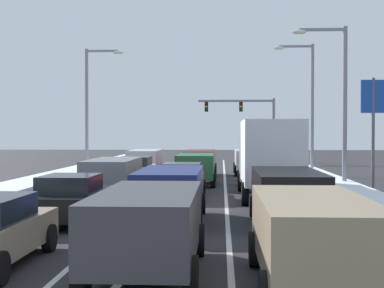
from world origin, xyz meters
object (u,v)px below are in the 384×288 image
box_truck_right_lane_third (269,155)px  traffic_light_gantry (250,116)px  sedan_black_left_lane_second (71,198)px  street_lamp_right_far (307,97)px  suv_gray_left_lane_third (113,174)px  suv_black_right_lane_second (287,192)px  suv_green_center_lane_fourth (196,166)px  suv_silver_right_lane_fifth (250,160)px  sedan_red_center_lane_third (182,180)px  sedan_white_right_lane_fourth (257,170)px  sedan_white_left_lane_fourth (136,170)px  street_lamp_left_mid (92,100)px  suv_navy_center_lane_second (170,190)px  street_lamp_right_mid (337,93)px  suv_maroon_center_lane_fifth (200,160)px  suv_silver_left_lane_fifth (146,160)px  suv_tan_right_lane_nearest (313,233)px  suv_charcoal_center_lane_nearest (148,223)px

box_truck_right_lane_third → traffic_light_gantry: size_ratio=0.95×
sedan_black_left_lane_second → street_lamp_right_far: size_ratio=0.52×
traffic_light_gantry → suv_gray_left_lane_third: bearing=-103.6°
suv_black_right_lane_second → suv_green_center_lane_fourth: 13.85m
suv_silver_right_lane_fifth → sedan_red_center_lane_third: size_ratio=1.09×
sedan_white_right_lane_fourth → sedan_black_left_lane_second: 15.61m
suv_gray_left_lane_third → traffic_light_gantry: (7.58, 31.41, 3.48)m
sedan_red_center_lane_third → sedan_white_left_lane_fourth: size_ratio=1.00×
suv_gray_left_lane_third → street_lamp_left_mid: bearing=106.4°
traffic_light_gantry → street_lamp_right_far: (2.89, -18.19, 0.67)m
suv_navy_center_lane_second → street_lamp_right_mid: (7.20, 9.63, 3.76)m
sedan_white_right_lane_fourth → suv_gray_left_lane_third: (-6.77, -6.91, 0.25)m
suv_maroon_center_lane_fifth → suv_silver_left_lane_fifth: size_ratio=1.00×
suv_silver_right_lane_fifth → suv_silver_left_lane_fifth: bearing=-176.3°
sedan_black_left_lane_second → street_lamp_right_mid: 14.92m
suv_maroon_center_lane_fifth → street_lamp_right_mid: size_ratio=0.62×
suv_navy_center_lane_second → suv_maroon_center_lane_fifth: bearing=89.3°
suv_maroon_center_lane_fifth → street_lamp_left_mid: size_ratio=0.57×
street_lamp_left_mid → suv_tan_right_lane_nearest: bearing=-69.6°
suv_charcoal_center_lane_nearest → sedan_white_right_lane_fourth: bearing=80.5°
suv_green_center_lane_fourth → sedan_black_left_lane_second: bearing=-104.3°
suv_black_right_lane_second → suv_maroon_center_lane_fifth: same height
suv_black_right_lane_second → traffic_light_gantry: traffic_light_gantry is taller
sedan_red_center_lane_third → suv_maroon_center_lane_fifth: size_ratio=0.92×
suv_silver_left_lane_fifth → sedan_white_left_lane_fourth: bearing=-87.1°
street_lamp_left_mid → sedan_red_center_lane_third: bearing=-62.8°
suv_tan_right_lane_nearest → sedan_white_left_lane_fourth: 22.11m
suv_charcoal_center_lane_nearest → street_lamp_left_mid: street_lamp_left_mid is taller
suv_silver_right_lane_fifth → street_lamp_left_mid: (-10.89, 0.33, 4.11)m
street_lamp_left_mid → sedan_white_left_lane_fourth: bearing=-60.9°
suv_maroon_center_lane_fifth → suv_green_center_lane_fourth: bearing=-89.7°
suv_navy_center_lane_second → suv_gray_left_lane_third: same height
sedan_white_right_lane_fourth → suv_navy_center_lane_second: bearing=-104.7°
suv_charcoal_center_lane_nearest → suv_maroon_center_lane_fifth: same height
traffic_light_gantry → street_lamp_right_far: bearing=-81.0°
sedan_black_left_lane_second → traffic_light_gantry: traffic_light_gantry is taller
suv_tan_right_lane_nearest → sedan_black_left_lane_second: suv_tan_right_lane_nearest is taller
suv_black_right_lane_second → street_lamp_right_far: (3.62, 20.59, 4.15)m
suv_black_right_lane_second → sedan_white_left_lane_fourth: bearing=116.1°
box_truck_right_lane_third → suv_charcoal_center_lane_nearest: size_ratio=1.47×
suv_charcoal_center_lane_nearest → street_lamp_right_far: size_ratio=0.56×
sedan_black_left_lane_second → street_lamp_left_mid: (-4.20, 21.25, 4.36)m
street_lamp_right_far → suv_silver_left_lane_fifth: bearing=179.6°
suv_tan_right_lane_nearest → suv_maroon_center_lane_fifth: same height
box_truck_right_lane_third → suv_maroon_center_lane_fifth: box_truck_right_lane_third is taller
suv_tan_right_lane_nearest → suv_gray_left_lane_third: size_ratio=1.00×
box_truck_right_lane_third → suv_silver_right_lane_fifth: box_truck_right_lane_third is taller
sedan_red_center_lane_third → suv_green_center_lane_fourth: size_ratio=0.92×
suv_gray_left_lane_third → suv_silver_left_lane_fifth: (-0.30, 13.29, 0.00)m
suv_maroon_center_lane_fifth → street_lamp_right_far: size_ratio=0.56×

